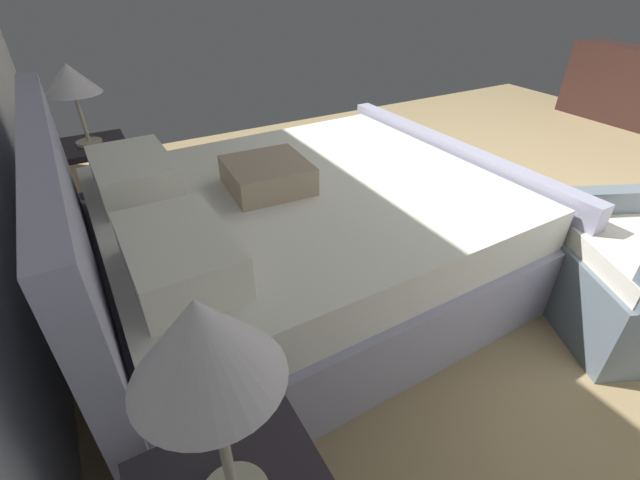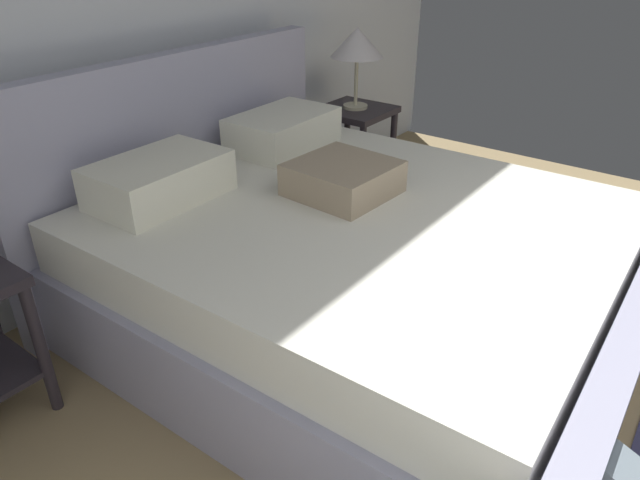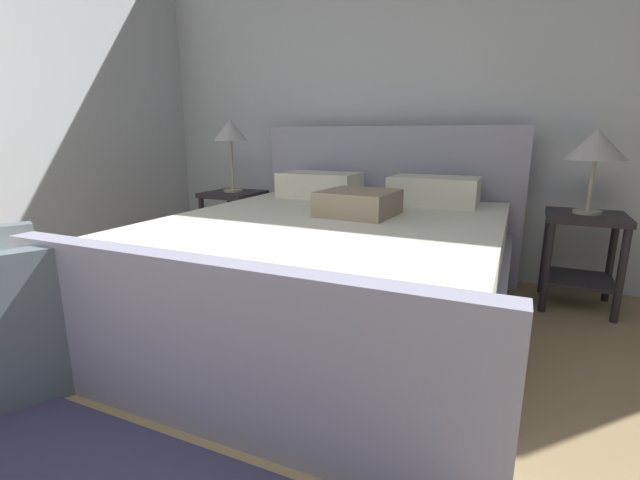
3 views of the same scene
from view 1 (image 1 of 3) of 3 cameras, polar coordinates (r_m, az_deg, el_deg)
The scene contains 7 objects.
ground_plane at distance 3.85m, azimuth 21.11°, elevation 5.63°, with size 4.91×6.24×0.02m, color #9F875C.
bed at distance 2.40m, azimuth -3.35°, elevation 0.61°, with size 2.00×2.29×1.13m.
nightstand_right at distance 3.36m, azimuth -27.14°, elevation 8.02°, with size 0.44×0.44×0.60m.
table_lamp_right at distance 3.19m, azimuth -29.96°, elevation 17.71°, with size 0.33×0.33×0.50m.
table_lamp_left at distance 0.76m, azimuth -14.99°, elevation -13.90°, with size 0.27×0.27×0.60m.
dresser at distance 6.30m, azimuth 35.31°, elevation 16.26°, with size 1.26×0.46×0.81m.
area_rug at distance 3.57m, azimuth 22.60°, elevation 3.40°, with size 1.89×1.00×0.01m, color #383756.
Camera 1 is at (-2.11, 2.77, 1.63)m, focal length 24.35 mm.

